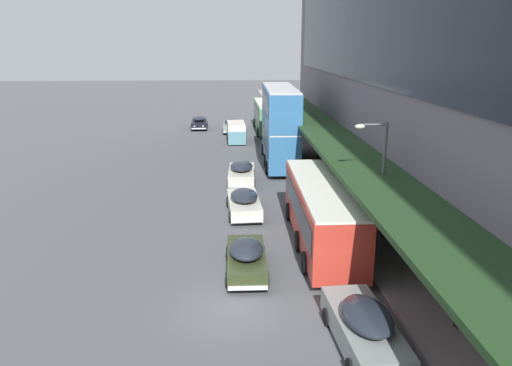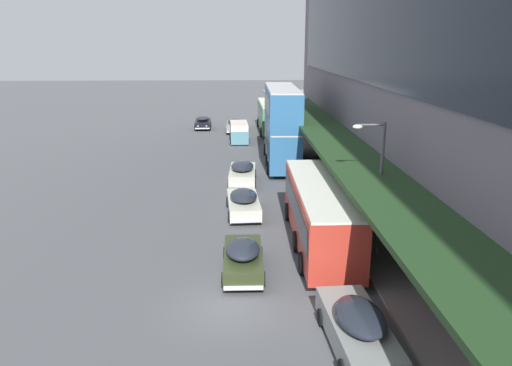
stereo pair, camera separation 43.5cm
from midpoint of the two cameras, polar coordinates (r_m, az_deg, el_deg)
name	(u,v)px [view 1 (the left image)]	position (r m, az deg, el deg)	size (l,w,h in m)	color
ground	(234,308)	(19.69, -3.13, -14.06)	(240.00, 240.00, 0.00)	#4B4D51
transit_bus_kerbside_front	(280,123)	(41.13, 2.43, 6.82)	(2.83, 10.79, 6.34)	#2F669A
transit_bus_kerbside_rear	(321,210)	(24.89, 6.98, -3.09)	(2.78, 10.73, 3.13)	#BB3426
transit_bus_kerbside_far	(267,115)	(56.81, 1.10, 7.78)	(2.82, 10.20, 3.32)	#4C9052
sedan_second_near	(242,172)	(35.87, -2.01, 1.22)	(2.10, 4.68, 1.61)	beige
sedan_trailing_mid	(244,202)	(29.33, -1.81, -2.21)	(2.09, 4.78, 1.50)	beige
sedan_oncoming_rear	(246,258)	(22.02, -1.68, -8.51)	(1.83, 4.47, 1.49)	#2B341B
sedan_far_back	(199,123)	(59.43, -6.70, 6.88)	(1.98, 4.38, 1.45)	black
sedan_trailing_near	(232,125)	(56.87, -3.02, 6.60)	(2.02, 4.71, 1.51)	gray
sedan_second_mid	(364,327)	(17.32, 11.54, -15.82)	(2.08, 5.09, 1.65)	gray
vw_van	(236,131)	(51.08, -2.53, 5.95)	(2.00, 4.60, 1.96)	teal
pedestrian_at_kerb	(460,300)	(19.01, 21.64, -12.37)	(0.33, 0.60, 1.86)	black
street_lamp	(379,178)	(23.30, 13.35, 0.51)	(1.50, 0.28, 6.25)	#4C4C51
fire_hydrant	(360,228)	(26.50, 11.33, -5.10)	(0.20, 0.40, 0.70)	red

